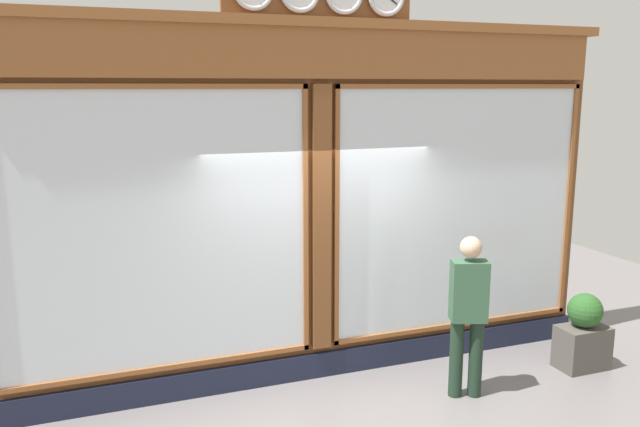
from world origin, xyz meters
name	(u,v)px	position (x,y,z in m)	size (l,w,h in m)	color
shop_facade	(316,202)	(0.00, -0.13, 1.93)	(6.86, 0.42, 4.35)	brown
pedestrian	(468,310)	(-1.23, 0.97, 0.93)	(0.41, 0.33, 1.69)	#1C2F21
planter_box	(582,347)	(-2.85, 0.86, 0.25)	(0.56, 0.36, 0.49)	#4C4742
planter_shrub	(585,310)	(-2.85, 0.86, 0.68)	(0.39, 0.39, 0.39)	#285623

